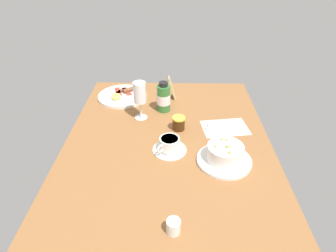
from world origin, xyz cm
name	(u,v)px	position (x,y,z in cm)	size (l,w,h in cm)	color
ground_plane	(168,143)	(0.00, 0.00, -1.50)	(110.00, 84.00, 3.00)	brown
porridge_bowl	(225,154)	(-13.15, -21.23, 3.54)	(20.35, 20.35, 8.14)	white
cutlery_setting	(224,127)	(9.62, -24.51, 0.25)	(16.11, 21.44, 0.90)	white
coffee_cup	(169,145)	(-6.76, -0.74, 2.60)	(13.38, 13.38, 5.73)	white
creamer_jug	(173,226)	(-43.88, -2.49, 2.32)	(4.89, 4.24, 5.06)	white
wine_glass	(140,94)	(17.36, 12.76, 12.14)	(5.75, 5.75, 17.75)	white
jam_jar	(179,123)	(8.24, -4.47, 3.05)	(5.62, 5.62, 6.03)	#40220C
sauce_bottle_green	(164,98)	(24.50, 2.55, 6.62)	(6.50, 6.50, 14.63)	#337233
breakfast_plate	(122,96)	(37.05, 24.55, 0.92)	(25.10, 25.10, 3.70)	white
menu_card	(169,88)	(36.89, 0.27, 5.73)	(4.94, 6.82, 11.58)	tan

